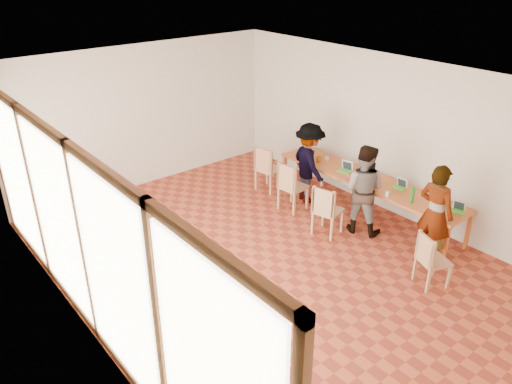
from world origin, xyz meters
TOP-DOWN VIEW (x-y plane):
  - ground at (0.00, 0.00)m, footprint 8.00×8.00m
  - wall_back at (0.00, 4.00)m, footprint 6.00×0.10m
  - wall_right at (3.00, 0.00)m, footprint 0.10×8.00m
  - window_wall at (-2.96, 0.00)m, footprint 0.10×8.00m
  - ceiling at (0.00, 0.00)m, footprint 6.00×8.00m
  - communal_table at (2.50, -0.01)m, footprint 0.80×4.00m
  - side_table at (-2.01, 2.59)m, footprint 0.90×0.90m
  - chair_near at (1.41, -2.10)m, footprint 0.54×0.54m
  - chair_mid at (1.29, -0.08)m, footprint 0.55×0.55m
  - chair_far at (1.46, 1.03)m, footprint 0.52×0.52m
  - chair_empty at (1.68, 2.00)m, footprint 0.54×0.54m
  - chair_spare at (-2.19, 2.00)m, footprint 0.39×0.39m
  - person_near at (2.09, -1.71)m, footprint 0.41×0.62m
  - person_mid at (1.93, -0.35)m, footprint 0.91×1.00m
  - person_far at (2.05, 1.12)m, footprint 0.91×1.20m
  - laptop_near at (2.63, -1.80)m, footprint 0.24×0.26m
  - laptop_mid at (2.65, -0.65)m, footprint 0.21×0.24m
  - laptop_far at (2.46, 0.50)m, footprint 0.27×0.29m
  - yellow_mug at (2.41, 1.20)m, footprint 0.15×0.15m
  - green_bottle at (2.31, -1.12)m, footprint 0.07×0.07m
  - clear_glass at (2.18, -0.70)m, footprint 0.07×0.07m
  - condiment_cup at (2.61, 1.15)m, footprint 0.08×0.08m
  - pink_phone at (2.32, 0.29)m, footprint 0.05×0.10m
  - black_pouch at (2.53, 1.64)m, footprint 0.16×0.26m

SIDE VIEW (x-z plane):
  - ground at x=0.00m, z-range 0.00..0.00m
  - chair_spare at x=-2.19m, z-range 0.28..0.71m
  - chair_near at x=1.41m, z-range 0.31..0.78m
  - chair_mid at x=1.29m, z-range 0.34..0.85m
  - chair_empty at x=1.68m, z-range 0.34..0.87m
  - chair_far at x=1.46m, z-range 0.35..0.88m
  - side_table at x=-2.01m, z-range 0.29..1.04m
  - communal_table at x=2.50m, z-range 0.33..1.08m
  - pink_phone at x=2.32m, z-range 0.75..0.76m
  - condiment_cup at x=2.61m, z-range 0.75..0.81m
  - clear_glass at x=2.18m, z-range 0.75..0.84m
  - black_pouch at x=2.53m, z-range 0.75..0.84m
  - yellow_mug at x=2.41m, z-range 0.75..0.85m
  - laptop_mid at x=2.65m, z-range 0.71..0.90m
  - laptop_near at x=2.63m, z-range 0.71..0.90m
  - laptop_far at x=2.46m, z-range 0.70..0.92m
  - person_far at x=2.05m, z-range 0.00..1.65m
  - person_mid at x=1.93m, z-range 0.00..1.67m
  - person_near at x=2.09m, z-range 0.00..1.70m
  - green_bottle at x=2.31m, z-range 0.75..1.03m
  - wall_back at x=0.00m, z-range 0.00..3.00m
  - wall_right at x=3.00m, z-range 0.00..3.00m
  - window_wall at x=-2.96m, z-range 0.00..3.00m
  - ceiling at x=0.00m, z-range 3.00..3.04m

